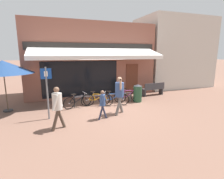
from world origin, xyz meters
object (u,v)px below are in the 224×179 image
object	(u,v)px
bicycle_purple	(128,96)
litter_bin	(138,93)
pedestrian_child	(102,102)
pedestrian_second_adult	(57,104)
pedestrian_adult	(120,92)
bicycle_orange	(98,99)
bicycle_blue	(114,99)
cafe_parasol	(3,67)
park_bench	(153,89)
parking_sign	(47,88)
bicycle_black	(78,101)

from	to	relation	value
bicycle_purple	litter_bin	xyz separation A→B (m)	(0.57, -0.06, 0.14)
pedestrian_child	pedestrian_second_adult	bearing A→B (deg)	18.51
bicycle_purple	pedestrian_child	distance (m)	3.04
pedestrian_adult	litter_bin	world-z (taller)	pedestrian_adult
bicycle_orange	bicycle_blue	world-z (taller)	bicycle_orange
bicycle_orange	cafe_parasol	size ratio (longest dim) A/B	0.57
pedestrian_second_adult	cafe_parasol	world-z (taller)	cafe_parasol
pedestrian_adult	park_bench	xyz separation A→B (m)	(3.60, 2.71, -0.61)
bicycle_blue	park_bench	distance (m)	3.58
bicycle_orange	cafe_parasol	distance (m)	4.81
bicycle_orange	bicycle_blue	distance (m)	0.89
bicycle_purple	cafe_parasol	world-z (taller)	cafe_parasol
litter_bin	parking_sign	distance (m)	5.17
bicycle_blue	cafe_parasol	world-z (taller)	cafe_parasol
litter_bin	park_bench	distance (m)	2.08
bicycle_orange	pedestrian_child	world-z (taller)	pedestrian_child
bicycle_blue	park_bench	world-z (taller)	park_bench
bicycle_orange	litter_bin	xyz separation A→B (m)	(2.45, 0.03, 0.17)
bicycle_orange	pedestrian_second_adult	xyz separation A→B (m)	(-2.17, -2.43, 0.63)
parking_sign	pedestrian_child	bearing A→B (deg)	-20.12
cafe_parasol	park_bench	distance (m)	8.82
bicycle_blue	bicycle_purple	world-z (taller)	bicycle_purple
pedestrian_child	litter_bin	world-z (taller)	pedestrian_child
pedestrian_second_adult	park_bench	world-z (taller)	pedestrian_second_adult
bicycle_purple	pedestrian_second_adult	bearing A→B (deg)	-141.76
cafe_parasol	parking_sign	bearing A→B (deg)	-43.32
litter_bin	pedestrian_adult	bearing A→B (deg)	-138.01
bicycle_black	parking_sign	size ratio (longest dim) A/B	0.71
bicycle_orange	pedestrian_second_adult	size ratio (longest dim) A/B	0.96
bicycle_orange	litter_bin	bearing A→B (deg)	25.62
pedestrian_adult	parking_sign	distance (m)	3.18
pedestrian_second_adult	parking_sign	world-z (taller)	parking_sign
pedestrian_child	parking_sign	world-z (taller)	parking_sign
bicycle_purple	litter_bin	bearing A→B (deg)	0.62
bicycle_black	bicycle_purple	world-z (taller)	bicycle_purple
pedestrian_adult	pedestrian_child	distance (m)	1.05
bicycle_black	bicycle_orange	distance (m)	1.06
bicycle_black	bicycle_purple	xyz separation A→B (m)	(2.93, 0.07, 0.03)
litter_bin	parking_sign	xyz separation A→B (m)	(-4.95, -1.21, 0.87)
bicycle_purple	litter_bin	distance (m)	0.59
bicycle_black	park_bench	bearing A→B (deg)	-5.46
bicycle_purple	park_bench	distance (m)	2.56
pedestrian_second_adult	litter_bin	xyz separation A→B (m)	(4.62, 2.45, -0.46)
litter_bin	park_bench	xyz separation A→B (m)	(1.78, 1.07, -0.06)
pedestrian_adult	pedestrian_child	size ratio (longest dim) A/B	1.38
bicycle_blue	litter_bin	bearing A→B (deg)	30.64
pedestrian_second_adult	bicycle_purple	bearing A→B (deg)	-151.42
bicycle_black	cafe_parasol	distance (m)	3.87
bicycle_purple	cafe_parasol	xyz separation A→B (m)	(-6.29, 0.53, 1.79)
bicycle_purple	pedestrian_adult	xyz separation A→B (m)	(-1.25, -1.70, 0.69)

